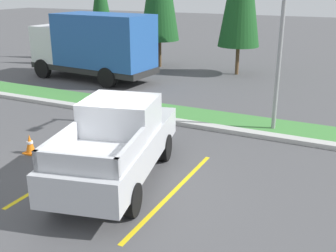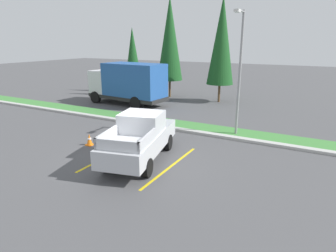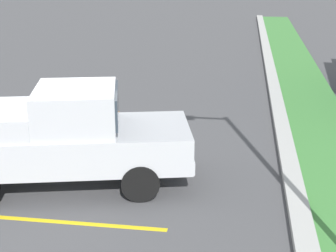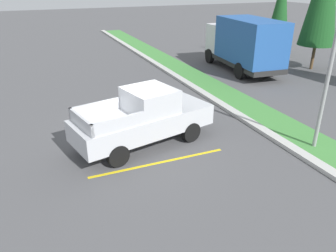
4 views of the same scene
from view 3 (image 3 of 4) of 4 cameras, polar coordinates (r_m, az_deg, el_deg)
ground_plane at (r=11.53m, az=-11.64°, el=-5.21°), size 120.00×120.00×0.00m
parking_line_near at (r=12.35m, az=-9.05°, el=-3.32°), size 0.12×4.80×0.01m
parking_line_far at (r=9.74m, az=-14.42°, el=-10.27°), size 0.12×4.80×0.01m
curb_strip at (r=10.93m, az=14.01°, el=-6.38°), size 56.00×0.40×0.15m
pickup_truck_main at (r=10.60m, az=-11.49°, el=-1.34°), size 3.03×5.51×2.10m
traffic_cone at (r=13.77m, az=-5.54°, el=0.54°), size 0.36×0.36×0.60m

